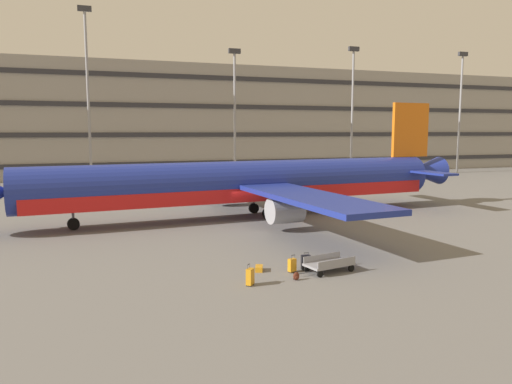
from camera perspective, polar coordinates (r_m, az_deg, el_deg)
The scene contains 13 objects.
ground_plane at distance 41.01m, azimuth -1.48°, elevation -3.24°, with size 600.00×600.00×0.00m, color slate.
terminal_structure at distance 88.77m, azimuth -11.29°, elevation 8.14°, with size 173.58×20.36×18.28m.
airliner at distance 41.94m, azimuth -0.78°, elevation 1.02°, with size 42.63×34.66×10.17m.
light_mast_center_left at distance 70.96m, azimuth -19.17°, elevation 11.85°, with size 1.80×0.50×23.93m.
light_mast_center_right at distance 73.86m, azimuth -2.51°, elevation 10.26°, with size 1.80×0.50×19.52m.
light_mast_right at distance 81.88m, azimuth 11.27°, elevation 10.33°, with size 1.80×0.50×20.90m.
light_mast_far_right at distance 94.70m, azimuth 22.88°, elevation 9.55°, with size 1.80×0.50×21.19m.
suitcase_upright at distance 25.95m, azimuth 4.26°, elevation -8.54°, with size 0.48×0.37×0.95m.
suitcase_navy at distance 26.17m, azimuth 0.36°, elevation -8.96°, with size 0.62×0.80×0.27m.
suitcase_small at distance 26.43m, azimuth 5.86°, elevation -8.18°, with size 0.50×0.30×0.96m.
suitcase_large at distance 23.73m, azimuth -0.70°, elevation -9.91°, with size 0.49×0.50×1.05m.
backpack_purple at distance 24.67m, azimuth 4.76°, elevation -9.84°, with size 0.37×0.25×0.46m.
baggage_cart at distance 26.24m, azimuth 8.59°, elevation -8.35°, with size 3.37×1.79×0.82m.
Camera 1 is at (-12.17, -38.45, 7.40)m, focal length 34.05 mm.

